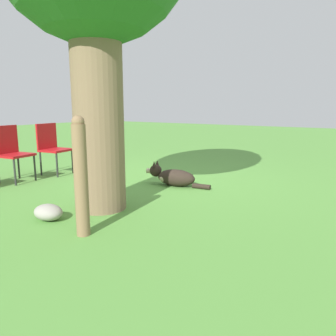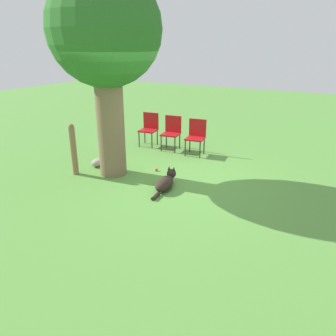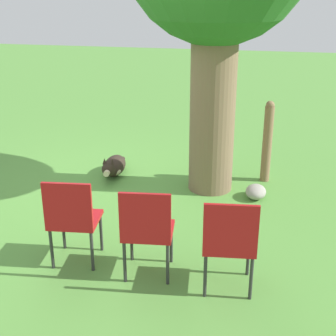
{
  "view_description": "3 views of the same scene",
  "coord_description": "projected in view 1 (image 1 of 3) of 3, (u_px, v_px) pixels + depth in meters",
  "views": [
    {
      "loc": [
        -2.84,
        3.71,
        1.19
      ],
      "look_at": [
        -0.36,
        -0.22,
        0.29
      ],
      "focal_mm": 35.0,
      "sensor_mm": 36.0,
      "label": 1
    },
    {
      "loc": [
        -5.39,
        -3.21,
        2.64
      ],
      "look_at": [
        -0.49,
        -0.48,
        0.49
      ],
      "focal_mm": 35.0,
      "sensor_mm": 36.0,
      "label": 2
    },
    {
      "loc": [
        5.4,
        1.73,
        2.45
      ],
      "look_at": [
        0.6,
        0.63,
        0.55
      ],
      "focal_mm": 50.0,
      "sensor_mm": 36.0,
      "label": 3
    }
  ],
  "objects": [
    {
      "name": "red_chair_1",
      "position": [
        11.0,
        150.0,
        5.09
      ],
      "size": [
        0.47,
        0.49,
        0.88
      ],
      "rotation": [
        0.0,
        0.0,
        3.27
      ],
      "color": "#B21419",
      "rests_on": "ground_plane"
    },
    {
      "name": "tennis_ball",
      "position": [
        109.0,
        186.0,
        4.74
      ],
      "size": [
        0.07,
        0.07,
        0.07
      ],
      "color": "#E54C33",
      "rests_on": "ground_plane"
    },
    {
      "name": "dog",
      "position": [
        173.0,
        177.0,
        4.88
      ],
      "size": [
        1.03,
        0.35,
        0.36
      ],
      "rotation": [
        0.0,
        0.0,
        0.11
      ],
      "color": "#2D231C",
      "rests_on": "ground_plane"
    },
    {
      "name": "red_chair_0",
      "position": [
        52.0,
        145.0,
        5.66
      ],
      "size": [
        0.47,
        0.49,
        0.88
      ],
      "rotation": [
        0.0,
        0.0,
        3.27
      ],
      "color": "#B21419",
      "rests_on": "ground_plane"
    },
    {
      "name": "ground_plane",
      "position": [
        139.0,
        187.0,
        4.8
      ],
      "size": [
        30.0,
        30.0,
        0.0
      ],
      "primitive_type": "plane",
      "color": "#56933D"
    },
    {
      "name": "fence_post",
      "position": [
        81.0,
        176.0,
        2.94
      ],
      "size": [
        0.12,
        0.12,
        1.1
      ],
      "color": "#846647",
      "rests_on": "ground_plane"
    },
    {
      "name": "garden_rock",
      "position": [
        48.0,
        212.0,
        3.43
      ],
      "size": [
        0.34,
        0.25,
        0.17
      ],
      "color": "gray",
      "rests_on": "ground_plane"
    }
  ]
}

